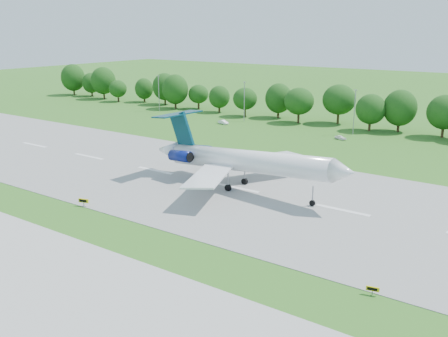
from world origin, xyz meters
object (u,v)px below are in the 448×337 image
at_px(service_vehicle_b, 340,138).
at_px(service_vehicle_a, 223,122).
at_px(airliner, 237,159).
at_px(taxi_sign_left, 84,201).

bearing_deg(service_vehicle_b, service_vehicle_a, 102.71).
bearing_deg(service_vehicle_a, airliner, -128.38).
xyz_separation_m(taxi_sign_left, service_vehicle_b, (14.93, 71.52, -0.41)).
height_order(taxi_sign_left, service_vehicle_a, taxi_sign_left).
height_order(airliner, service_vehicle_a, airliner).
relative_size(taxi_sign_left, service_vehicle_b, 0.58).
bearing_deg(taxi_sign_left, service_vehicle_b, 61.89).
distance_m(taxi_sign_left, service_vehicle_b, 73.07).
height_order(airliner, service_vehicle_b, airliner).
distance_m(taxi_sign_left, service_vehicle_a, 75.31).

